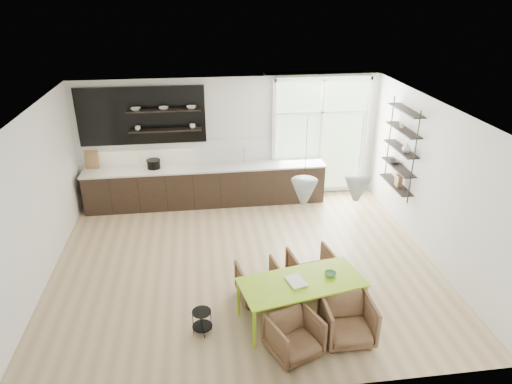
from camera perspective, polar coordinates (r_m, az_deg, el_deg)
name	(u,v)px	position (r m, az deg, el deg)	size (l,w,h in m)	color
room	(267,168)	(9.00, 1.40, 3.02)	(7.02, 6.01, 2.91)	tan
kitchen_run	(202,180)	(10.71, -6.73, 1.50)	(5.54, 0.69, 2.75)	black
right_shelving	(401,151)	(9.80, 17.67, 4.86)	(0.26, 1.22, 1.90)	black
dining_table	(302,284)	(7.08, 5.75, -11.36)	(2.00, 1.20, 0.68)	#99D118
armchair_back_left	(259,282)	(7.65, 0.33, -11.14)	(0.66, 0.68, 0.61)	brown
armchair_back_right	(312,269)	(7.95, 6.97, -9.56)	(0.71, 0.73, 0.67)	brown
armchair_front_left	(294,335)	(6.69, 4.76, -17.41)	(0.66, 0.68, 0.62)	brown
armchair_front_right	(347,320)	(7.00, 11.36, -15.40)	(0.72, 0.74, 0.67)	brown
wire_stool	(202,319)	(7.07, -6.78, -15.46)	(0.30, 0.30, 0.38)	black
table_book	(289,284)	(6.96, 4.11, -11.35)	(0.25, 0.33, 0.03)	white
table_bowl	(330,274)	(7.21, 9.27, -10.10)	(0.18, 0.18, 0.06)	#548955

